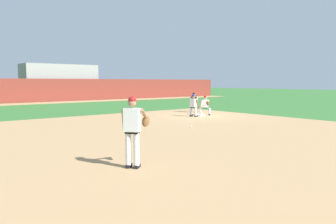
# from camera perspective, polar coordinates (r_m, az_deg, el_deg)

# --- Properties ---
(ground_plane) EXTENTS (160.00, 160.00, 0.00)m
(ground_plane) POSITION_cam_1_polar(r_m,az_deg,el_deg) (21.72, 5.67, -0.66)
(ground_plane) COLOR #336B2D
(infield_dirt_patch) EXTENTS (18.00, 18.00, 0.01)m
(infield_dirt_patch) POSITION_cam_1_polar(r_m,az_deg,el_deg) (15.07, 2.33, -3.23)
(infield_dirt_patch) COLOR tan
(infield_dirt_patch) RESTS_ON ground
(warning_track_strip) EXTENTS (48.00, 3.20, 0.01)m
(warning_track_strip) POSITION_cam_1_polar(r_m,az_deg,el_deg) (38.52, -15.84, 1.74)
(warning_track_strip) COLOR tan
(warning_track_strip) RESTS_ON ground
(first_base_bag) EXTENTS (0.38, 0.38, 0.09)m
(first_base_bag) POSITION_cam_1_polar(r_m,az_deg,el_deg) (21.71, 5.67, -0.54)
(first_base_bag) COLOR white
(first_base_bag) RESTS_ON ground
(baseball) EXTENTS (0.07, 0.07, 0.07)m
(baseball) POSITION_cam_1_polar(r_m,az_deg,el_deg) (16.28, 4.02, -2.49)
(baseball) COLOR white
(baseball) RESTS_ON ground
(pitcher) EXTENTS (0.85, 0.57, 1.86)m
(pitcher) POSITION_cam_1_polar(r_m,az_deg,el_deg) (8.46, -6.07, -2.70)
(pitcher) COLOR black
(pitcher) RESTS_ON ground
(first_baseman) EXTENTS (0.79, 1.06, 1.34)m
(first_baseman) POSITION_cam_1_polar(r_m,az_deg,el_deg) (22.06, 6.52, 1.33)
(first_baseman) COLOR black
(first_baseman) RESTS_ON ground
(baserunner) EXTENTS (0.48, 0.62, 1.46)m
(baserunner) POSITION_cam_1_polar(r_m,az_deg,el_deg) (21.09, 4.46, 1.34)
(baserunner) COLOR black
(baserunner) RESTS_ON ground
(umpire) EXTENTS (0.66, 0.68, 1.46)m
(umpire) POSITION_cam_1_polar(r_m,az_deg,el_deg) (24.10, 4.51, 1.82)
(umpire) COLOR black
(umpire) RESTS_ON ground
(outfield_wall) EXTENTS (48.00, 0.50, 2.60)m
(outfield_wall) POSITION_cam_1_polar(r_m,az_deg,el_deg) (40.31, -17.02, 3.70)
(outfield_wall) COLOR maroon
(outfield_wall) RESTS_ON ground
(stadium_seating_block) EXTENTS (8.77, 3.35, 4.35)m
(stadium_seating_block) POSITION_cam_1_polar(r_m,az_deg,el_deg) (42.59, -18.31, 4.95)
(stadium_seating_block) COLOR gray
(stadium_seating_block) RESTS_ON ground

